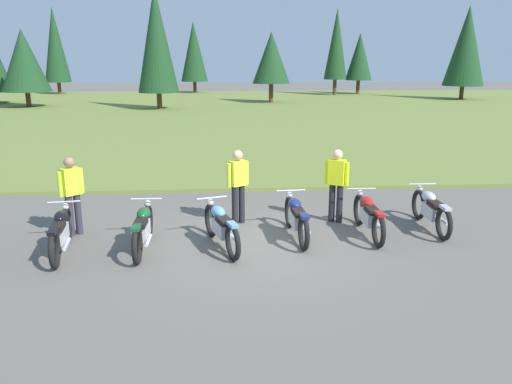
% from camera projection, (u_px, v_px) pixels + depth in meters
% --- Properties ---
extents(ground_plane, '(140.00, 140.00, 0.00)m').
position_uv_depth(ground_plane, '(258.00, 242.00, 10.18)').
color(ground_plane, '#605B54').
extents(grass_moorland, '(80.00, 44.00, 0.10)m').
position_uv_depth(grass_moorland, '(231.00, 111.00, 35.26)').
color(grass_moorland, olive).
rests_on(grass_moorland, ground).
extents(forest_treeline, '(43.02, 28.47, 8.67)m').
position_uv_depth(forest_treeline, '(195.00, 49.00, 42.11)').
color(forest_treeline, '#47331E').
rests_on(forest_treeline, ground).
extents(motorcycle_black, '(0.63, 2.10, 0.88)m').
position_uv_depth(motorcycle_black, '(61.00, 232.00, 9.50)').
color(motorcycle_black, black).
rests_on(motorcycle_black, ground).
extents(motorcycle_british_green, '(0.62, 2.10, 0.88)m').
position_uv_depth(motorcycle_british_green, '(143.00, 228.00, 9.70)').
color(motorcycle_british_green, black).
rests_on(motorcycle_british_green, ground).
extents(motorcycle_sky_blue, '(0.84, 2.03, 0.88)m').
position_uv_depth(motorcycle_sky_blue, '(221.00, 226.00, 9.82)').
color(motorcycle_sky_blue, black).
rests_on(motorcycle_sky_blue, ground).
extents(motorcycle_navy, '(0.62, 2.10, 0.88)m').
position_uv_depth(motorcycle_navy, '(296.00, 217.00, 10.36)').
color(motorcycle_navy, black).
rests_on(motorcycle_navy, ground).
extents(motorcycle_red, '(0.62, 2.10, 0.88)m').
position_uv_depth(motorcycle_red, '(368.00, 215.00, 10.51)').
color(motorcycle_red, black).
rests_on(motorcycle_red, ground).
extents(motorcycle_silver, '(0.62, 2.10, 0.88)m').
position_uv_depth(motorcycle_silver, '(431.00, 209.00, 10.90)').
color(motorcycle_silver, black).
rests_on(motorcycle_silver, ground).
extents(rider_in_hivis_vest, '(0.49, 0.37, 1.67)m').
position_uv_depth(rider_in_hivis_vest, '(238.00, 182.00, 11.14)').
color(rider_in_hivis_vest, black).
rests_on(rider_in_hivis_vest, ground).
extents(rider_near_row_end, '(0.43, 0.40, 1.67)m').
position_uv_depth(rider_near_row_end, '(72.00, 191.00, 10.39)').
color(rider_near_row_end, '#2D2D38').
rests_on(rider_near_row_end, ground).
extents(rider_with_back_turned, '(0.49, 0.37, 1.67)m').
position_uv_depth(rider_with_back_turned, '(337.00, 181.00, 11.24)').
color(rider_with_back_turned, black).
rests_on(rider_with_back_turned, ground).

